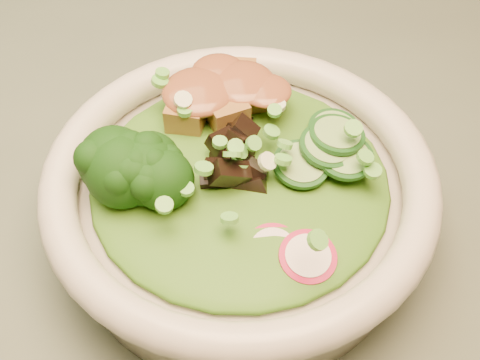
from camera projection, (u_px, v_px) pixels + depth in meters
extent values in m
cylinder|color=black|center=(427.00, 212.00, 1.00)|extent=(0.06, 0.06, 0.72)
cylinder|color=beige|center=(240.00, 210.00, 0.48)|extent=(0.24, 0.24, 0.05)
torus|color=beige|center=(240.00, 179.00, 0.45)|extent=(0.27, 0.27, 0.03)
ellipsoid|color=#306B16|center=(240.00, 179.00, 0.45)|extent=(0.21, 0.21, 0.02)
ellipsoid|color=brown|center=(218.00, 90.00, 0.47)|extent=(0.07, 0.06, 0.02)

